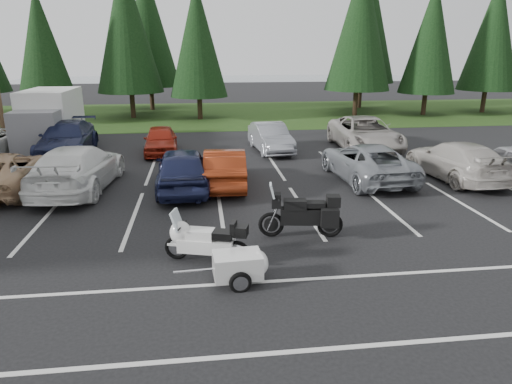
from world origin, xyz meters
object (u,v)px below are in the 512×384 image
object	(u,v)px
car_near_5	(225,167)
car_far_3	(271,138)
car_near_2	(2,172)
car_far_1	(67,139)
box_truck	(47,119)
adventure_motorcycle	(301,210)
car_near_7	(456,160)
car_far_2	(161,140)
touring_motorcycle	(206,237)
car_near_3	(78,168)
cargo_trailer	(237,268)
car_far_4	(365,134)
car_near_6	(366,162)
car_near_4	(183,169)

from	to	relation	value
car_near_5	car_far_3	distance (m)	6.39
car_near_2	car_far_1	xyz separation A→B (m)	(0.74, 5.95, 0.08)
box_truck	adventure_motorcycle	world-z (taller)	box_truck
car_near_7	adventure_motorcycle	world-z (taller)	adventure_motorcycle
car_far_2	touring_motorcycle	distance (m)	12.60
car_far_3	adventure_motorcycle	xyz separation A→B (m)	(-0.87, -11.04, 0.08)
car_near_3	cargo_trailer	world-z (taller)	car_near_3
car_near_3	cargo_trailer	size ratio (longest dim) A/B	3.72
car_far_1	adventure_motorcycle	xyz separation A→B (m)	(9.08, -11.42, -0.02)
car_far_3	car_far_4	world-z (taller)	car_far_4
car_far_3	touring_motorcycle	distance (m)	12.74
car_near_5	car_far_3	world-z (taller)	car_near_5
car_near_6	car_far_1	bearing A→B (deg)	-28.90
car_near_2	adventure_motorcycle	distance (m)	11.23
car_near_3	car_near_4	xyz separation A→B (m)	(3.80, -0.48, -0.03)
car_near_5	car_far_4	xyz separation A→B (m)	(7.51, 5.62, 0.11)
car_near_4	car_far_1	bearing A→B (deg)	-50.62
box_truck	car_far_2	size ratio (longest dim) A/B	1.43
box_truck	car_near_2	distance (m)	8.17
car_near_3	car_far_4	size ratio (longest dim) A/B	0.96
cargo_trailer	car_near_6	bearing A→B (deg)	49.86
box_truck	car_near_7	size ratio (longest dim) A/B	1.09
box_truck	car_far_4	xyz separation A→B (m)	(16.33, -2.74, -0.62)
car_near_4	car_near_5	distance (m)	1.60
box_truck	car_far_3	distance (m)	11.76
car_far_1	touring_motorcycle	size ratio (longest dim) A/B	2.34
car_far_1	adventure_motorcycle	bearing A→B (deg)	-53.22
car_near_6	touring_motorcycle	size ratio (longest dim) A/B	2.23
car_near_5	touring_motorcycle	world-z (taller)	car_near_5
car_near_7	car_far_4	world-z (taller)	car_far_4
box_truck	car_far_4	size ratio (longest dim) A/B	0.94
car_near_3	car_near_2	bearing A→B (deg)	1.97
car_near_3	car_near_6	xyz separation A→B (m)	(10.95, 0.04, -0.10)
car_near_5	car_far_1	xyz separation A→B (m)	(-7.30, 6.19, 0.08)
adventure_motorcycle	cargo_trailer	bearing A→B (deg)	-120.80
car_far_3	touring_motorcycle	xyz separation A→B (m)	(-3.47, -12.26, -0.05)
car_far_2	cargo_trailer	size ratio (longest dim) A/B	2.55
touring_motorcycle	adventure_motorcycle	xyz separation A→B (m)	(2.60, 1.22, 0.13)
adventure_motorcycle	car_near_7	bearing A→B (deg)	42.92
car_near_3	car_far_4	world-z (taller)	car_near_3
car_near_6	car_near_2	bearing A→B (deg)	-4.20
car_near_5	car_far_1	distance (m)	9.58
car_far_2	car_far_1	bearing A→B (deg)	174.53
car_near_2	car_near_5	bearing A→B (deg)	173.05
box_truck	car_near_3	size ratio (longest dim) A/B	0.98
car_near_2	car_near_4	bearing A→B (deg)	169.39
box_truck	car_near_4	world-z (taller)	box_truck
car_far_3	car_near_2	bearing A→B (deg)	-158.33
car_far_2	car_near_3	bearing A→B (deg)	-116.26
car_near_3	car_far_4	distance (m)	13.99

